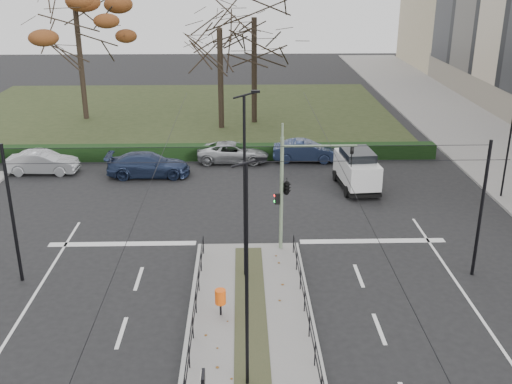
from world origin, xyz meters
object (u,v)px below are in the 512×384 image
at_px(bare_tree_near, 220,36).
at_px(litter_bin, 220,297).
at_px(streetlamp_sidewalk, 511,130).
at_px(parked_car_fifth, 305,151).
at_px(bare_tree_center, 254,25).
at_px(parked_car_second, 42,162).
at_px(parked_car_third, 148,165).
at_px(streetlamp_median_near, 247,277).
at_px(rust_tree, 75,8).
at_px(parked_car_fourth, 233,152).
at_px(traffic_light, 289,185).
at_px(streetlamp_median_far, 245,186).
at_px(white_van, 357,169).

bearing_deg(bare_tree_near, litter_bin, -88.50).
relative_size(streetlamp_sidewalk, parked_car_fifth, 1.76).
bearing_deg(bare_tree_center, litter_bin, -93.81).
height_order(parked_car_second, parked_car_third, parked_car_third).
bearing_deg(streetlamp_median_near, parked_car_fifth, 79.71).
height_order(litter_bin, streetlamp_sidewalk, streetlamp_sidewalk).
relative_size(parked_car_third, rust_tree, 0.43).
bearing_deg(parked_car_fourth, traffic_light, -167.23).
bearing_deg(litter_bin, bare_tree_near, 91.50).
height_order(streetlamp_sidewalk, parked_car_second, streetlamp_sidewalk).
height_order(streetlamp_median_far, rust_tree, rust_tree).
bearing_deg(traffic_light, bare_tree_center, 92.30).
bearing_deg(parked_car_second, litter_bin, -143.94).
bearing_deg(streetlamp_median_far, parked_car_fifth, 75.38).
bearing_deg(streetlamp_sidewalk, parked_car_third, 168.01).
bearing_deg(litter_bin, white_van, 61.04).
xyz_separation_m(streetlamp_median_far, parked_car_second, (-12.76, 13.97, -3.43)).
height_order(parked_car_second, parked_car_fifth, parked_car_second).
xyz_separation_m(streetlamp_median_near, bare_tree_center, (1.00, 33.58, 4.00)).
bearing_deg(parked_car_third, rust_tree, 25.89).
bearing_deg(parked_car_fifth, parked_car_fourth, 94.07).
relative_size(litter_bin, parked_car_fourth, 0.22).
bearing_deg(rust_tree, traffic_light, -59.04).
bearing_deg(litter_bin, streetlamp_median_near, -76.37).
distance_m(streetlamp_median_near, parked_car_third, 21.40).
height_order(litter_bin, rust_tree, rust_tree).
bearing_deg(streetlamp_sidewalk, parked_car_fifth, 145.66).
xyz_separation_m(parked_car_third, white_van, (12.62, -2.52, 0.48)).
bearing_deg(parked_car_fifth, bare_tree_near, 38.15).
xyz_separation_m(litter_bin, bare_tree_center, (1.97, 29.60, 7.05)).
height_order(rust_tree, bare_tree_center, rust_tree).
relative_size(bare_tree_center, bare_tree_near, 1.08).
distance_m(streetlamp_median_near, parked_car_fourth, 23.33).
relative_size(streetlamp_median_near, parked_car_fifth, 1.73).
bearing_deg(bare_tree_center, parked_car_third, -117.63).
xyz_separation_m(litter_bin, rust_tree, (-12.43, 31.22, 8.30)).
relative_size(white_van, bare_tree_near, 0.43).
bearing_deg(bare_tree_near, white_van, -59.15).
xyz_separation_m(streetlamp_sidewalk, white_van, (-8.00, 1.86, -2.79)).
xyz_separation_m(streetlamp_median_near, white_van, (6.67, 17.79, -2.72)).
distance_m(litter_bin, parked_car_third, 17.07).
bearing_deg(streetlamp_median_far, streetlamp_sidewalk, 31.22).
bearing_deg(rust_tree, parked_car_third, -63.43).
xyz_separation_m(traffic_light, rust_tree, (-15.36, 25.61, 5.95)).
xyz_separation_m(litter_bin, streetlamp_median_far, (0.97, 3.06, 3.26)).
bearing_deg(streetlamp_sidewalk, bare_tree_center, 127.75).
bearing_deg(parked_car_fifth, streetlamp_median_near, 173.78).
bearing_deg(litter_bin, parked_car_fourth, 89.12).
relative_size(traffic_light, bare_tree_center, 0.47).
height_order(litter_bin, white_van, white_van).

